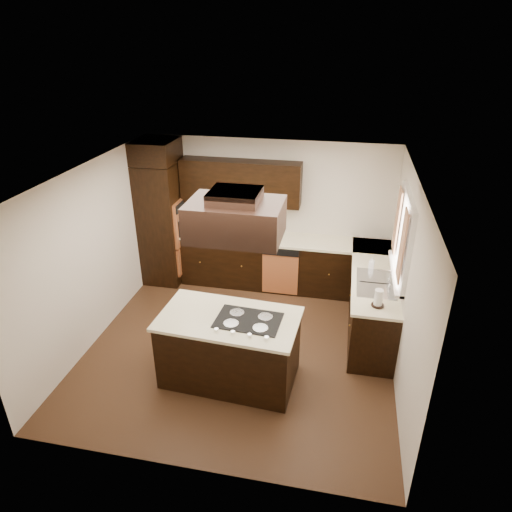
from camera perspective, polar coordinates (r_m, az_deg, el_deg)
name	(u,v)px	position (r m, az deg, el deg)	size (l,w,h in m)	color
floor	(241,346)	(6.67, -1.91, -11.17)	(4.20, 4.20, 0.02)	brown
ceiling	(238,175)	(5.51, -2.30, 10.10)	(4.20, 4.20, 0.02)	white
wall_back	(268,212)	(7.87, 1.49, 5.51)	(4.20, 0.02, 2.50)	beige
wall_front	(186,375)	(4.31, -8.80, -14.50)	(4.20, 0.02, 2.50)	beige
wall_left	(92,254)	(6.76, -19.77, 0.21)	(0.02, 4.20, 2.50)	beige
wall_right	(406,284)	(5.91, 18.27, -3.39)	(0.02, 4.20, 2.50)	beige
oven_column	(163,223)	(8.06, -11.60, 4.03)	(0.65, 0.75, 2.12)	black
wall_oven_face	(182,222)	(7.91, -9.29, 4.27)	(0.05, 0.62, 0.78)	#BD6536
base_cabinets_back	(266,262)	(7.92, 1.27, -0.79)	(2.93, 0.60, 0.88)	black
base_cabinets_right	(371,300)	(7.05, 14.22, -5.34)	(0.60, 2.40, 0.88)	black
countertop_back	(266,238)	(7.70, 1.29, 2.21)	(2.93, 0.63, 0.04)	#F9F0C6
countertop_right	(374,273)	(6.83, 14.52, -2.04)	(0.63, 2.40, 0.04)	#F9F0C6
upper_cabinets	(241,182)	(7.60, -1.94, 9.21)	(2.00, 0.34, 0.72)	black
dishwasher_front	(280,274)	(7.64, 3.03, -2.27)	(0.60, 0.05, 0.72)	#BD6536
window_frame	(404,237)	(6.22, 17.99, 2.32)	(0.06, 1.32, 1.12)	white
window_pane	(406,237)	(6.23, 18.24, 2.29)	(0.00, 1.20, 1.00)	white
curtain_left	(402,246)	(5.81, 17.81, 1.18)	(0.02, 0.34, 0.90)	beige
curtain_right	(397,221)	(6.58, 17.23, 4.22)	(0.02, 0.34, 0.90)	beige
sink_rim	(376,283)	(6.51, 14.76, -3.30)	(0.52, 0.84, 0.01)	silver
island	(230,349)	(5.88, -3.32, -11.57)	(1.65, 0.90, 0.88)	black
island_top	(229,319)	(5.61, -3.44, -7.86)	(1.70, 0.96, 0.04)	#F9F0C6
cooktop	(248,320)	(5.53, -0.97, -8.03)	(0.78, 0.52, 0.01)	black
range_hood	(235,220)	(5.10, -2.59, 4.56)	(1.05, 0.72, 0.42)	black
hood_duct	(235,196)	(5.00, -2.65, 7.48)	(0.55, 0.50, 0.13)	black
blender_base	(209,232)	(7.82, -5.87, 3.02)	(0.15, 0.15, 0.10)	silver
blender_pitcher	(209,222)	(7.75, -5.93, 4.24)	(0.13, 0.13, 0.26)	silver
spice_rack	(236,229)	(7.65, -2.49, 3.38)	(0.36, 0.09, 0.30)	black
mixing_bowl	(195,232)	(7.91, -7.58, 3.03)	(0.24, 0.24, 0.06)	white
soap_bottle	(372,263)	(6.87, 14.27, -0.83)	(0.08, 0.08, 0.17)	white
paper_towel	(378,298)	(5.94, 15.05, -5.11)	(0.11, 0.11, 0.23)	white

